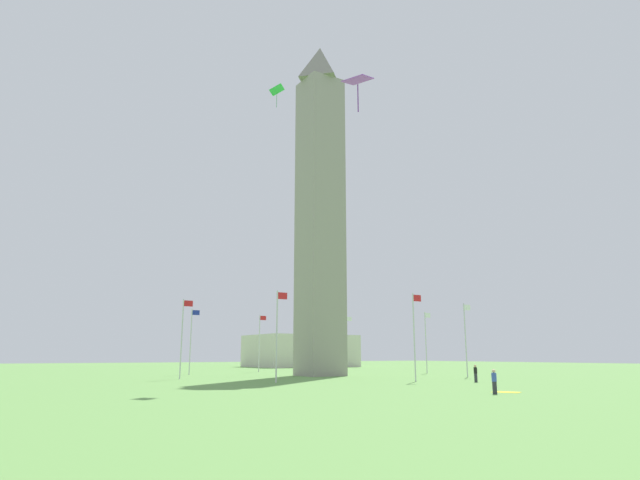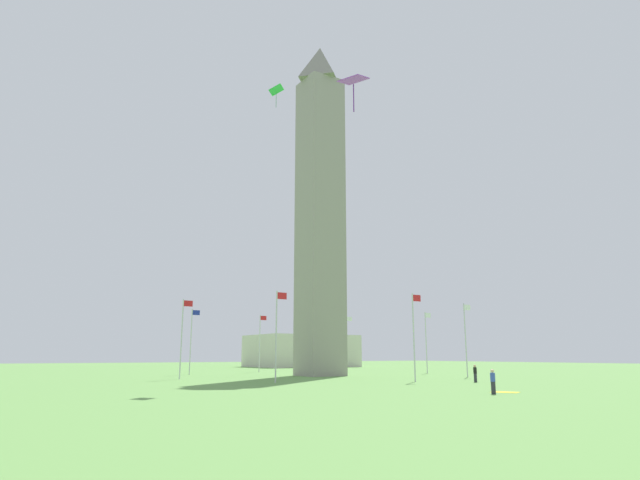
{
  "view_description": "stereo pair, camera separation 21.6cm",
  "coord_description": "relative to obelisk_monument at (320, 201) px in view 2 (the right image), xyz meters",
  "views": [
    {
      "loc": [
        -35.9,
        -58.31,
        2.53
      ],
      "look_at": [
        0.0,
        0.0,
        16.98
      ],
      "focal_mm": 30.58,
      "sensor_mm": 36.0,
      "label": 1
    },
    {
      "loc": [
        -35.71,
        -58.42,
        2.53
      ],
      "look_at": [
        0.0,
        0.0,
        16.98
      ],
      "focal_mm": 30.58,
      "sensor_mm": 36.0,
      "label": 2
    }
  ],
  "objects": [
    {
      "name": "flagpole_se",
      "position": [
        -12.28,
        12.34,
        -17.52
      ],
      "size": [
        1.12,
        0.14,
        8.47
      ],
      "color": "silver",
      "rests_on": "ground"
    },
    {
      "name": "distant_building",
      "position": [
        23.37,
        46.13,
        -18.82
      ],
      "size": [
        20.73,
        16.06,
        6.65
      ],
      "color": "beige",
      "rests_on": "ground"
    },
    {
      "name": "flagpole_sw",
      "position": [
        -12.28,
        -12.34,
        -17.52
      ],
      "size": [
        1.12,
        0.14,
        8.47
      ],
      "color": "silver",
      "rests_on": "ground"
    },
    {
      "name": "picnic_blanket_near_first_person",
      "position": [
        -4.58,
        -31.96,
        -22.14
      ],
      "size": [
        2.07,
        2.24,
        0.01
      ],
      "primitive_type": "cube",
      "rotation": [
        0.0,
        0.0,
        2.05
      ],
      "color": "yellow",
      "rests_on": "ground"
    },
    {
      "name": "flagpole_s",
      "position": [
        -17.39,
        0.0,
        -17.52
      ],
      "size": [
        1.12,
        0.14,
        8.47
      ],
      "color": "silver",
      "rests_on": "ground"
    },
    {
      "name": "kite_purple_diamond",
      "position": [
        -25.08,
        -43.39,
        -9.77
      ],
      "size": [
        1.17,
        1.19,
        1.4
      ],
      "color": "purple"
    },
    {
      "name": "kite_green_diamond",
      "position": [
        -12.93,
        -12.63,
        6.69
      ],
      "size": [
        1.87,
        1.87,
        2.25
      ],
      "color": "green"
    },
    {
      "name": "person_black_shirt",
      "position": [
        4.16,
        -21.16,
        -21.34
      ],
      "size": [
        0.32,
        0.32,
        1.61
      ],
      "rotation": [
        0.0,
        0.0,
        1.26
      ],
      "color": "#2D2D38",
      "rests_on": "ground"
    },
    {
      "name": "person_blue_shirt",
      "position": [
        -6.76,
        -32.87,
        -21.35
      ],
      "size": [
        0.32,
        0.32,
        1.6
      ],
      "rotation": [
        0.0,
        0.0,
        1.64
      ],
      "color": "#2D2D38",
      "rests_on": "ground"
    },
    {
      "name": "ground_plane",
      "position": [
        0.0,
        0.0,
        -22.14
      ],
      "size": [
        260.0,
        260.0,
        0.0
      ],
      "primitive_type": "plane",
      "color": "#609347"
    },
    {
      "name": "flagpole_e",
      "position": [
        0.06,
        17.45,
        -17.52
      ],
      "size": [
        1.12,
        0.14,
        8.47
      ],
      "color": "silver",
      "rests_on": "ground"
    },
    {
      "name": "flagpole_nw",
      "position": [
        12.4,
        -12.34,
        -17.52
      ],
      "size": [
        1.12,
        0.14,
        8.47
      ],
      "color": "silver",
      "rests_on": "ground"
    },
    {
      "name": "flagpole_ne",
      "position": [
        12.4,
        12.34,
        -17.52
      ],
      "size": [
        1.12,
        0.14,
        8.47
      ],
      "color": "silver",
      "rests_on": "ground"
    },
    {
      "name": "obelisk_monument",
      "position": [
        0.0,
        0.0,
        0.0
      ],
      "size": [
        4.87,
        4.87,
        44.29
      ],
      "color": "gray",
      "rests_on": "ground"
    },
    {
      "name": "flagpole_w",
      "position": [
        0.06,
        -17.45,
        -17.52
      ],
      "size": [
        1.12,
        0.14,
        8.47
      ],
      "color": "silver",
      "rests_on": "ground"
    },
    {
      "name": "flagpole_n",
      "position": [
        17.51,
        0.0,
        -17.52
      ],
      "size": [
        1.12,
        0.14,
        8.47
      ],
      "color": "silver",
      "rests_on": "ground"
    }
  ]
}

